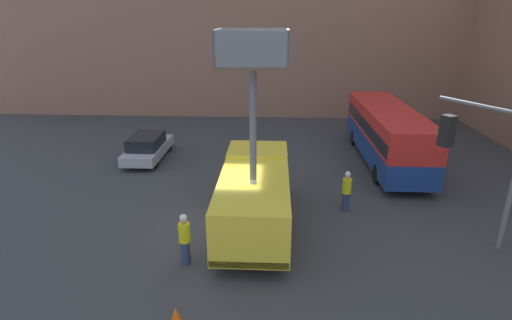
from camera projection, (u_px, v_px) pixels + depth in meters
name	position (u px, v px, depth m)	size (l,w,h in m)	color
ground_plane	(229.00, 231.00, 15.63)	(120.00, 120.00, 0.00)	#38383A
utility_truck	(255.00, 190.00, 15.47)	(2.57, 7.21, 7.55)	yellow
city_bus	(387.00, 131.00, 22.44)	(2.58, 10.31, 3.13)	navy
traffic_light_pole	(494.00, 153.00, 12.58)	(3.64, 3.40, 5.63)	slate
road_worker_near_truck	(185.00, 239.00, 13.29)	(0.38, 0.38, 1.86)	navy
road_worker_directing	(346.00, 191.00, 17.00)	(0.38, 0.38, 1.80)	navy
traffic_cone_near_truck	(176.00, 320.00, 10.55)	(0.67, 0.67, 0.77)	black
parked_car_curbside	(148.00, 147.00, 23.21)	(1.86, 4.64, 1.49)	#A8A8B2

